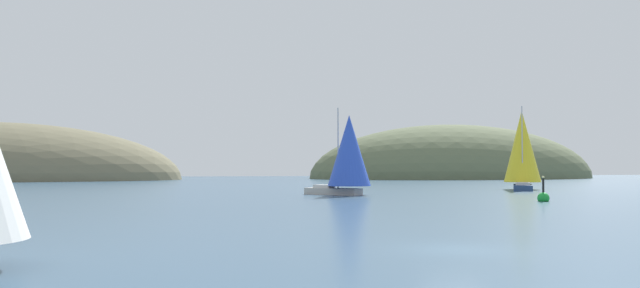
{
  "coord_description": "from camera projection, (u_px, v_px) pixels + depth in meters",
  "views": [
    {
      "loc": [
        -10.35,
        -23.31,
        3.32
      ],
      "look_at": [
        0.0,
        25.73,
        5.08
      ],
      "focal_mm": 35.13,
      "sensor_mm": 36.0,
      "label": 1
    }
  ],
  "objects": [
    {
      "name": "headland_right",
      "position": [
        453.0,
        178.0,
        169.2
      ],
      "size": [
        79.08,
        44.0,
        29.0
      ],
      "primitive_type": "ellipsoid",
      "color": "#5B6647",
      "rests_on": "ground_plane"
    },
    {
      "name": "sailboat_yellow_sail",
      "position": [
        522.0,
        149.0,
        88.05
      ],
      "size": [
        7.77,
        9.89,
        11.63
      ],
      "color": "navy",
      "rests_on": "ground_plane"
    },
    {
      "name": "channel_buoy",
      "position": [
        543.0,
        197.0,
        58.46
      ],
      "size": [
        1.1,
        1.1,
        2.64
      ],
      "color": "green",
      "rests_on": "ground_plane"
    },
    {
      "name": "ground_plane",
      "position": [
        454.0,
        250.0,
        24.82
      ],
      "size": [
        360.0,
        360.0,
        0.0
      ],
      "primitive_type": "plane",
      "color": "#385670"
    },
    {
      "name": "sailboat_blue_spinnaker",
      "position": [
        348.0,
        153.0,
        70.84
      ],
      "size": [
        8.02,
        8.18,
        10.0
      ],
      "color": "#B7B2A8",
      "rests_on": "ground_plane"
    }
  ]
}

